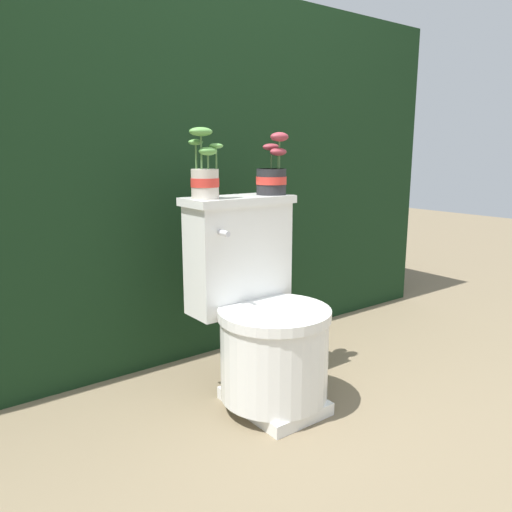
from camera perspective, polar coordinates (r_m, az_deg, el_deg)
ground_plane at (r=2.03m, az=3.14°, el=-15.92°), size 12.00×12.00×0.00m
hedge_backdrop at (r=2.59m, az=-10.56°, el=9.09°), size 3.04×0.77×1.65m
toilet at (r=1.89m, az=0.65°, el=-7.29°), size 0.43×0.52×0.78m
potted_plant_left at (r=1.81m, az=-5.88°, el=9.25°), size 0.13×0.10×0.25m
potted_plant_midleft at (r=1.99m, az=1.86°, el=9.27°), size 0.13×0.13×0.24m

